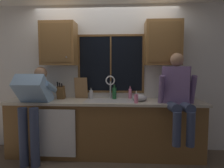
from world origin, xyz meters
The scene contains 23 objects.
back_wall centered at (0.00, 0.06, 1.27)m, with size 5.54×0.12×2.55m, color silver.
window_glass centered at (0.09, -0.01, 1.52)m, with size 1.10×0.02×0.95m, color black.
window_frame_top centered at (0.09, -0.02, 2.02)m, with size 1.17×0.02×0.04m, color brown.
window_frame_bottom centered at (0.09, -0.02, 1.03)m, with size 1.17×0.02×0.04m, color brown.
window_frame_left centered at (-0.48, -0.02, 1.52)m, with size 0.04×0.02×0.95m, color brown.
window_frame_right centered at (0.66, -0.02, 1.52)m, with size 0.04×0.02×0.95m, color brown.
window_mullion_center centered at (0.09, -0.02, 1.52)m, with size 0.02×0.02×0.95m, color brown.
lower_cabinet_run centered at (0.00, -0.29, 0.44)m, with size 3.14×0.58×0.88m, color brown.
countertop centered at (0.00, -0.31, 0.90)m, with size 3.20×0.62×0.04m, color beige.
dishwasher_front centered at (-0.71, -0.61, 0.46)m, with size 0.60×0.02×0.74m, color white.
upper_cabinet_left centered at (-0.78, -0.17, 1.86)m, with size 0.58×0.36×0.72m.
upper_cabinet_right centered at (0.96, -0.17, 1.86)m, with size 0.58×0.36×0.72m.
sink centered at (0.09, -0.30, 0.82)m, with size 0.80×0.46×0.21m.
faucet centered at (0.10, -0.12, 1.17)m, with size 0.18×0.09×0.40m.
person_standing centered at (-1.07, -0.58, 0.93)m, with size 0.53×0.72×1.47m.
person_sitting_on_counter centered at (1.11, -0.57, 1.10)m, with size 0.54×0.66×1.26m.
knife_block centered at (-0.76, -0.18, 1.03)m, with size 0.12×0.18×0.32m.
cutting_board centered at (-0.43, -0.09, 1.10)m, with size 0.22×0.02×0.37m, color #997047.
mixing_bowl centered at (0.57, -0.30, 0.97)m, with size 0.24×0.24×0.12m, color #B7B7BC.
soap_dispenser centered at (0.51, -0.50, 0.99)m, with size 0.06×0.07×0.19m.
bottle_green_glass centered at (0.43, -0.07, 1.01)m, with size 0.06×0.06×0.23m.
bottle_tall_clear centered at (0.16, -0.13, 1.02)m, with size 0.07×0.07×0.25m.
bottle_amber_small centered at (-0.25, -0.12, 1.00)m, with size 0.06×0.06×0.19m.
Camera 1 is at (0.32, -3.52, 1.47)m, focal length 31.94 mm.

